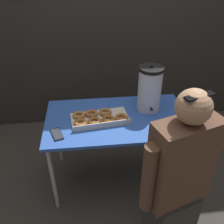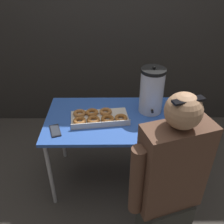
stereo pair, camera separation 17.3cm
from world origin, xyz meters
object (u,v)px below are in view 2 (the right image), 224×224
person_seated (169,187)px  coffee_urn (152,91)px  donut_box (98,117)px  cell_phone (55,131)px

person_seated → coffee_urn: bearing=-105.8°
donut_box → coffee_urn: coffee_urn is taller
donut_box → coffee_urn: (0.45, 0.13, 0.18)m
donut_box → person_seated: (0.48, -0.64, -0.10)m
coffee_urn → cell_phone: size_ratio=2.47×
donut_box → cell_phone: (-0.33, -0.16, -0.02)m
donut_box → person_seated: 0.80m
cell_phone → person_seated: size_ratio=0.13×
coffee_urn → person_seated: (0.03, -0.77, -0.28)m
person_seated → donut_box: bearing=-71.1°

